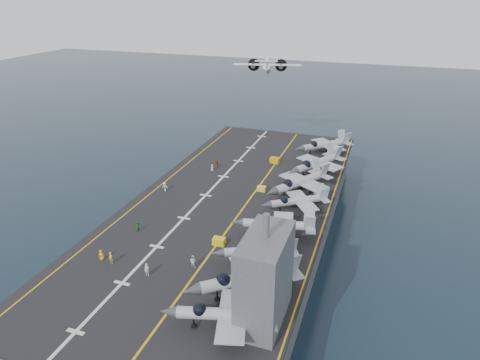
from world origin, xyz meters
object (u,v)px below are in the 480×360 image
(island_superstructure, at_px, (265,269))
(tow_cart_a, at_px, (219,241))
(fighter_jet_0, at_px, (226,313))
(transport_plane, at_px, (267,69))

(island_superstructure, height_order, tow_cart_a, island_superstructure)
(island_superstructure, xyz_separation_m, fighter_jet_0, (-3.78, -3.50, -5.01))
(fighter_jet_0, bearing_deg, island_superstructure, 42.78)
(island_superstructure, xyz_separation_m, tow_cart_a, (-11.66, 13.96, -6.90))
(island_superstructure, relative_size, tow_cart_a, 7.42)
(island_superstructure, xyz_separation_m, transport_plane, (-24.54, 86.41, 8.56))
(transport_plane, bearing_deg, tow_cart_a, -79.92)
(transport_plane, bearing_deg, island_superstructure, -74.15)
(tow_cart_a, bearing_deg, island_superstructure, -50.13)
(fighter_jet_0, relative_size, transport_plane, 0.71)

